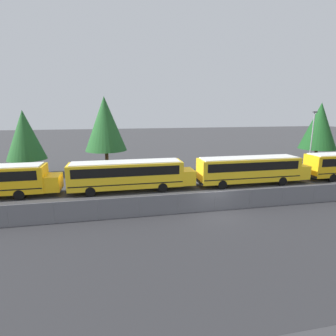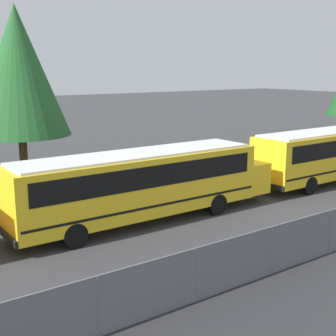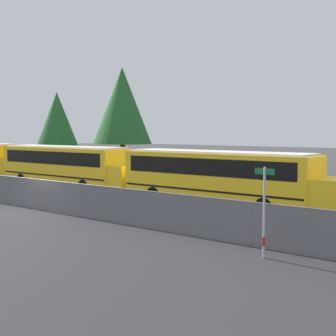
% 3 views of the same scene
% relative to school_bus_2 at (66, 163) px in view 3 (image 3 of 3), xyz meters
% --- Properties ---
extents(ground_plane, '(200.00, 200.00, 0.00)m').
position_rel_school_bus_2_xyz_m(ground_plane, '(6.53, -6.96, -1.83)').
color(ground_plane, '#38383A').
extents(fence, '(92.73, 0.07, 1.65)m').
position_rel_school_bus_2_xyz_m(fence, '(6.53, -6.97, -0.99)').
color(fence, '#9EA0A5').
rests_on(fence, ground_plane).
extents(school_bus_2, '(12.79, 2.56, 3.08)m').
position_rel_school_bus_2_xyz_m(school_bus_2, '(0.00, 0.00, 0.00)').
color(school_bus_2, yellow).
rests_on(school_bus_2, ground_plane).
extents(school_bus_3, '(12.79, 2.56, 3.08)m').
position_rel_school_bus_2_xyz_m(school_bus_3, '(13.33, -0.23, 0.00)').
color(school_bus_3, yellow).
rests_on(school_bus_3, ground_plane).
extents(street_sign, '(0.70, 0.09, 3.01)m').
position_rel_school_bus_2_xyz_m(street_sign, '(19.93, -8.06, -0.23)').
color(street_sign, '#B7B7BC').
rests_on(street_sign, ground_plane).
extents(tree_0, '(5.23, 5.23, 9.83)m').
position_rel_school_bus_2_xyz_m(tree_0, '(-2.40, 8.37, 4.58)').
color(tree_0, '#51381E').
rests_on(tree_0, ground_plane).
extents(tree_2, '(4.61, 4.61, 8.15)m').
position_rel_school_bus_2_xyz_m(tree_2, '(-12.01, 8.70, 3.30)').
color(tree_2, '#51381E').
rests_on(tree_2, ground_plane).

